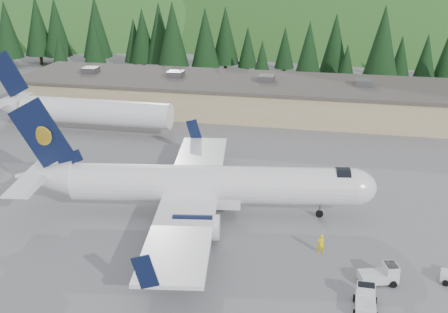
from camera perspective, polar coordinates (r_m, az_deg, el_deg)
ground at (r=56.16m, az=-1.30°, el=-5.92°), size 600.00×600.00×0.00m
airliner at (r=54.93m, az=-2.41°, el=-2.95°), size 35.54×33.50×11.81m
second_airliner at (r=82.76m, az=-14.74°, el=4.60°), size 27.50×11.00×10.05m
baggage_tug_a at (r=46.93m, az=15.71°, el=-11.47°), size 3.27×2.47×1.58m
baggage_tug_c at (r=43.72m, az=14.18°, el=-13.93°), size 1.74×2.86×1.52m
terminal_building at (r=91.31m, az=1.17°, el=6.26°), size 71.00×17.00×6.10m
ramp_worker at (r=49.81m, az=9.82°, el=-8.74°), size 0.76×0.63×1.78m
tree_line at (r=115.62m, az=-0.29°, el=11.85°), size 114.69×18.55×14.52m
hills at (r=281.10m, az=19.70°, el=-3.42°), size 614.00×330.00×300.00m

